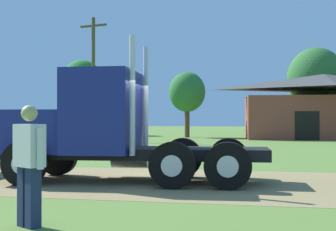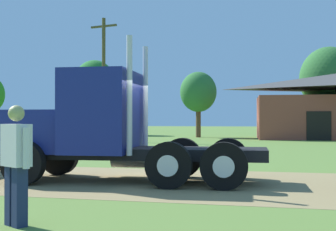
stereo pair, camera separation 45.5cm
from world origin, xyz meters
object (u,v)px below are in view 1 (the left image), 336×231
(visitor_standing_near, at_px, (29,160))
(shed_building, at_px, (324,107))
(truck_foreground_white, at_px, (99,130))
(utility_pole_near, at_px, (93,76))

(visitor_standing_near, distance_m, shed_building, 35.56)
(visitor_standing_near, bearing_deg, shed_building, 77.06)
(truck_foreground_white, bearing_deg, visitor_standing_near, -81.09)
(truck_foreground_white, xyz_separation_m, shed_building, (8.77, 29.40, 1.26))
(truck_foreground_white, xyz_separation_m, utility_pole_near, (-8.19, 21.34, 3.46))
(shed_building, bearing_deg, visitor_standing_near, -102.94)
(truck_foreground_white, relative_size, shed_building, 0.51)
(shed_building, bearing_deg, truck_foreground_white, -106.62)
(visitor_standing_near, relative_size, shed_building, 0.13)
(shed_building, xyz_separation_m, utility_pole_near, (-16.97, -8.07, 2.20))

